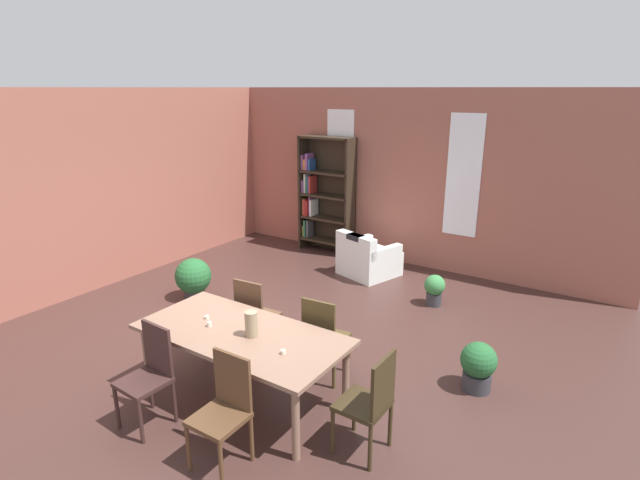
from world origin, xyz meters
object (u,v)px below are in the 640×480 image
at_px(vase_on_table, 251,324).
at_px(dining_chair_near_left, 149,372).
at_px(bookshelf_tall, 323,195).
at_px(armchair_white, 367,259).
at_px(potted_plant_by_shelf, 193,277).
at_px(dining_chair_far_right, 323,336).
at_px(potted_plant_corner, 434,289).
at_px(potted_plant_window, 478,365).
at_px(dining_chair_near_right, 224,408).
at_px(dining_table, 241,339).
at_px(dining_chair_far_left, 255,314).
at_px(dining_chair_head_right, 370,401).

height_order(vase_on_table, dining_chair_near_left, vase_on_table).
bearing_deg(bookshelf_tall, vase_on_table, -64.92).
relative_size(armchair_white, potted_plant_by_shelf, 1.62).
distance_m(vase_on_table, dining_chair_far_right, 0.88).
relative_size(vase_on_table, armchair_white, 0.25).
bearing_deg(dining_chair_near_left, potted_plant_corner, 72.46).
height_order(vase_on_table, potted_plant_window, vase_on_table).
relative_size(dining_chair_near_right, dining_chair_near_left, 1.00).
relative_size(dining_chair_far_right, potted_plant_by_shelf, 1.53).
distance_m(vase_on_table, dining_chair_near_left, 1.01).
relative_size(potted_plant_corner, potted_plant_window, 0.87).
height_order(dining_table, armchair_white, armchair_white).
height_order(dining_chair_near_right, dining_chair_far_left, same).
distance_m(dining_chair_far_left, potted_plant_by_shelf, 1.95).
xyz_separation_m(dining_table, dining_chair_head_right, (1.42, -0.00, -0.15)).
relative_size(dining_table, dining_chair_near_right, 2.20).
relative_size(dining_chair_far_right, dining_chair_near_right, 1.00).
bearing_deg(potted_plant_by_shelf, dining_chair_far_left, -21.61).
xyz_separation_m(dining_chair_far_right, dining_chair_near_left, (-0.94, -1.46, 0.00)).
xyz_separation_m(vase_on_table, bookshelf_tall, (-2.06, 4.41, 0.22)).
bearing_deg(bookshelf_tall, armchair_white, -27.59).
xyz_separation_m(vase_on_table, armchair_white, (-0.73, 3.71, -0.58)).
bearing_deg(dining_table, dining_chair_near_right, -57.33).
xyz_separation_m(dining_chair_near_left, dining_chair_far_left, (0.00, 1.46, 0.00)).
height_order(vase_on_table, potted_plant_by_shelf, vase_on_table).
bearing_deg(potted_plant_window, dining_table, -142.88).
height_order(dining_chair_near_right, bookshelf_tall, bookshelf_tall).
height_order(dining_chair_head_right, bookshelf_tall, bookshelf_tall).
bearing_deg(potted_plant_corner, dining_table, -103.62).
bearing_deg(armchair_white, vase_on_table, -78.82).
bearing_deg(dining_chair_head_right, potted_plant_window, 71.30).
distance_m(dining_chair_far_right, dining_chair_far_left, 0.94).
height_order(dining_chair_near_left, potted_plant_by_shelf, dining_chair_near_left).
bearing_deg(vase_on_table, dining_table, 180.00).
bearing_deg(dining_chair_head_right, dining_table, 179.96).
bearing_deg(dining_chair_near_right, potted_plant_window, 56.53).
height_order(dining_chair_far_right, dining_chair_far_left, same).
relative_size(armchair_white, potted_plant_window, 1.91).
bearing_deg(potted_plant_by_shelf, dining_table, -32.50).
xyz_separation_m(dining_chair_far_right, bookshelf_tall, (-2.40, 3.68, 0.57)).
height_order(dining_chair_far_right, potted_plant_window, dining_chair_far_right).
distance_m(dining_chair_far_left, armchair_white, 3.00).
distance_m(vase_on_table, potted_plant_window, 2.35).
relative_size(bookshelf_tall, potted_plant_corner, 4.76).
relative_size(dining_chair_head_right, potted_plant_corner, 2.09).
bearing_deg(potted_plant_window, vase_on_table, -140.78).
relative_size(dining_chair_near_left, bookshelf_tall, 0.44).
height_order(dining_chair_near_right, dining_chair_near_left, same).
bearing_deg(dining_table, potted_plant_corner, 76.38).
distance_m(dining_chair_near_right, bookshelf_tall, 5.70).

